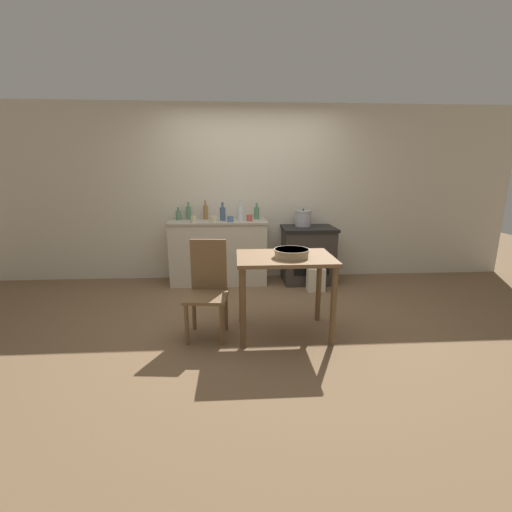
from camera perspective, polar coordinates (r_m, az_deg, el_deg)
ground_plane at (r=3.94m, az=0.40°, el=-9.95°), size 14.00×14.00×0.00m
wall_back at (r=5.20m, az=-0.80°, el=10.31°), size 8.00×0.07×2.55m
counter_cabinet at (r=5.02m, az=-6.21°, el=0.71°), size 1.39×0.55×0.92m
stove at (r=5.10m, az=8.60°, el=0.29°), size 0.76×0.63×0.82m
work_table at (r=3.34m, az=4.80°, el=-2.35°), size 0.93×0.66×0.80m
chair at (r=3.41m, az=-8.07°, el=-5.10°), size 0.44×0.44×0.95m
flour_sack at (r=4.76m, az=9.93°, el=-3.88°), size 0.23×0.16×0.32m
stock_pot at (r=5.08m, az=7.85°, el=6.24°), size 0.24×0.24×0.25m
mixing_bowl_large at (r=3.26m, az=5.95°, el=0.56°), size 0.34×0.34×0.08m
bottle_far_left at (r=5.09m, az=0.11°, el=7.22°), size 0.07×0.07×0.24m
bottle_left at (r=5.14m, az=-11.15°, el=7.13°), size 0.07×0.07×0.26m
bottle_mid_left at (r=5.02m, az=-2.58°, el=7.32°), size 0.08×0.08×0.28m
bottle_center_left at (r=5.14m, az=-12.81°, el=6.69°), size 0.08×0.08×0.18m
bottle_center at (r=4.95m, az=-5.58°, el=7.07°), size 0.08×0.08×0.26m
bottle_center_right at (r=5.10m, az=-8.41°, el=7.28°), size 0.07×0.07×0.28m
cup_mid_right at (r=4.87m, az=-1.11°, el=6.39°), size 0.08×0.08×0.09m
cup_right at (r=4.79m, az=-4.29°, el=6.17°), size 0.09×0.09×0.08m
cup_far_right at (r=4.78m, az=-7.08°, el=6.12°), size 0.09×0.09×0.08m
cup_end_right at (r=4.79m, az=-10.39°, el=6.04°), size 0.07×0.07×0.09m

